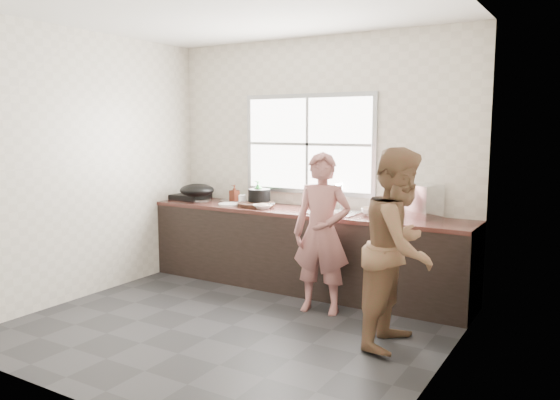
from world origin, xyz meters
The scene contains 30 objects.
floor centered at (0.00, 0.00, -0.01)m, with size 3.60×3.20×0.01m, color #262629.
ceiling centered at (0.00, 0.00, 2.71)m, with size 3.60×3.20×0.01m, color silver.
wall_back centered at (0.00, 1.60, 1.35)m, with size 3.60×0.01×2.70m, color beige.
wall_left centered at (-1.80, 0.00, 1.35)m, with size 0.01×3.20×2.70m, color beige.
wall_right centered at (1.80, 0.00, 1.35)m, with size 0.01×3.20×2.70m, color beige.
wall_front centered at (0.00, -1.60, 1.35)m, with size 3.60×0.01×2.70m, color beige.
cabinet centered at (0.00, 1.29, 0.41)m, with size 3.60×0.62×0.82m, color black.
countertop centered at (0.00, 1.29, 0.84)m, with size 3.60×0.64×0.04m, color #3A1D18.
sink centered at (0.35, 1.29, 0.86)m, with size 0.55×0.45×0.02m, color silver.
faucet centered at (0.35, 1.49, 1.01)m, with size 0.02×0.02×0.30m, color silver.
window_frame centered at (-0.10, 1.59, 1.55)m, with size 1.60×0.05×1.10m, color #9EA0A5.
window_glazing centered at (-0.10, 1.57, 1.55)m, with size 1.50×0.01×1.00m, color white.
woman centered at (0.51, 0.74, 0.71)m, with size 0.52×0.34×1.41m, color #A66863.
person_side centered at (1.39, 0.35, 0.79)m, with size 0.77×0.60×1.59m, color brown.
cutting_board centered at (-0.58, 1.26, 0.88)m, with size 0.41×0.41×0.04m, color black.
cleaver centered at (-0.42, 1.22, 0.90)m, with size 0.18×0.09×0.01m, color silver.
bowl_mince centered at (-0.42, 1.14, 0.88)m, with size 0.19×0.19×0.05m, color white.
bowl_crabs centered at (0.78, 1.33, 0.89)m, with size 0.20×0.20×0.06m, color silver.
bowl_held centered at (0.49, 1.08, 0.89)m, with size 0.22×0.22×0.07m, color white.
black_pot centered at (-0.61, 1.37, 0.95)m, with size 0.25×0.25×0.18m, color black.
plate_food centered at (-0.89, 1.18, 0.87)m, with size 0.24×0.24×0.02m, color silver.
bottle_green centered at (-0.65, 1.41, 1.00)m, with size 0.11×0.11×0.27m, color green.
bottle_brown_tall centered at (-1.01, 1.44, 0.95)m, with size 0.08×0.08×0.18m, color #421A10.
bottle_brown_short centered at (-0.64, 1.38, 0.94)m, with size 0.13×0.13×0.17m, color #472811.
glass_jar centered at (-0.79, 1.29, 0.92)m, with size 0.08×0.08×0.11m, color white.
burner centered at (-1.65, 1.39, 0.89)m, with size 0.41×0.41×0.06m, color black.
wok centered at (-1.39, 1.22, 1.00)m, with size 0.40×0.40×0.15m, color black.
dish_rack centered at (1.16, 1.46, 1.02)m, with size 0.44×0.31×0.33m, color silver.
pot_lid_left centered at (-1.43, 1.34, 0.87)m, with size 0.25×0.25×0.01m, color #A9ADB0.
pot_lid_right centered at (-1.08, 1.46, 0.87)m, with size 0.25×0.25×0.01m, color silver.
Camera 1 is at (2.76, -3.74, 1.74)m, focal length 35.00 mm.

